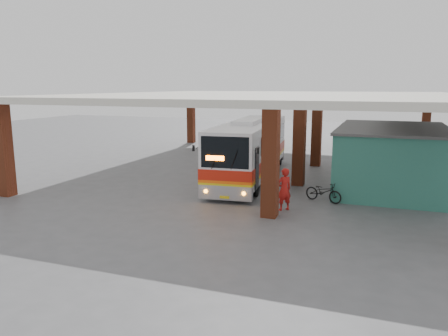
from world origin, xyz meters
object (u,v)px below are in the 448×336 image
at_px(motorcycle, 324,192).
at_px(red_chair, 348,164).
at_px(pedestrian, 284,189).
at_px(coach_bus, 250,149).

height_order(motorcycle, red_chair, motorcycle).
xyz_separation_m(motorcycle, pedestrian, (-1.37, -1.95, 0.43)).
distance_m(motorcycle, pedestrian, 2.42).
relative_size(pedestrian, red_chair, 2.28).
height_order(pedestrian, red_chair, pedestrian).
bearing_deg(red_chair, pedestrian, -117.70).
bearing_deg(red_chair, motorcycle, -110.64).
relative_size(motorcycle, pedestrian, 0.99).
distance_m(coach_bus, pedestrian, 6.52).
xyz_separation_m(coach_bus, pedestrian, (3.18, -5.63, -0.77)).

